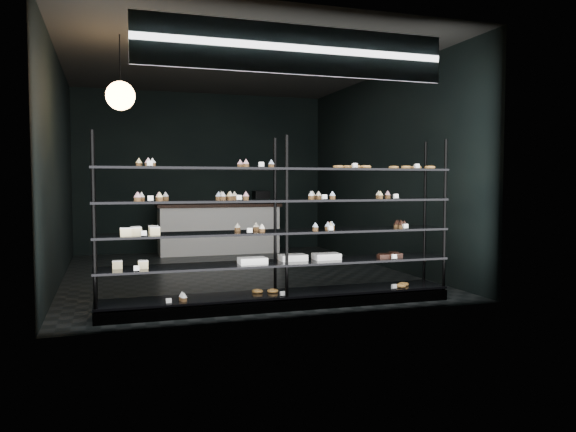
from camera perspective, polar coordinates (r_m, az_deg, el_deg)
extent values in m
cube|color=black|center=(8.73, -5.36, -5.79)|extent=(5.00, 6.00, 0.01)
cube|color=black|center=(8.80, -5.48, 15.17)|extent=(5.00, 6.00, 0.01)
cube|color=black|center=(11.57, -8.65, 4.38)|extent=(5.00, 0.01, 3.20)
cube|color=black|center=(5.73, 1.12, 5.41)|extent=(5.00, 0.01, 3.20)
cube|color=black|center=(8.44, -22.29, 4.52)|extent=(0.01, 6.00, 3.20)
cube|color=black|center=(9.48, 9.54, 4.58)|extent=(0.01, 6.00, 3.20)
cube|color=black|center=(6.38, -0.74, -8.70)|extent=(4.00, 0.50, 0.12)
cylinder|color=black|center=(5.76, -19.14, -0.91)|extent=(0.04, 0.04, 1.85)
cylinder|color=black|center=(6.20, -19.05, -0.61)|extent=(0.04, 0.04, 1.85)
cylinder|color=black|center=(6.05, -0.13, -0.52)|extent=(0.04, 0.04, 1.85)
cylinder|color=black|center=(6.47, -1.32, -0.27)|extent=(0.04, 0.04, 1.85)
cylinder|color=black|center=(6.91, 15.63, -0.16)|extent=(0.04, 0.04, 1.85)
cylinder|color=black|center=(7.28, 13.72, 0.05)|extent=(0.04, 0.04, 1.85)
cube|color=black|center=(6.37, -0.74, -7.91)|extent=(4.00, 0.50, 0.03)
cube|color=black|center=(6.31, -0.74, -4.79)|extent=(4.00, 0.50, 0.02)
cube|color=black|center=(6.27, -0.74, -1.62)|extent=(4.00, 0.50, 0.02)
cube|color=black|center=(6.24, -0.74, 1.58)|extent=(4.00, 0.50, 0.02)
cube|color=black|center=(6.24, -0.75, 4.79)|extent=(4.00, 0.50, 0.02)
cube|color=white|center=(5.80, -13.57, 5.17)|extent=(0.06, 0.04, 0.06)
cube|color=white|center=(6.00, -2.59, 5.20)|extent=(0.06, 0.04, 0.06)
cube|color=white|center=(6.39, 7.20, 5.07)|extent=(0.05, 0.04, 0.06)
cube|color=white|center=(6.75, 13.15, 4.92)|extent=(0.06, 0.04, 0.06)
cube|color=white|center=(5.80, -13.76, 1.71)|extent=(0.06, 0.04, 0.06)
cube|color=white|center=(5.93, -5.05, 1.83)|extent=(0.05, 0.04, 0.06)
cube|color=white|center=(6.24, 4.09, 1.91)|extent=(0.06, 0.04, 0.06)
cube|color=white|center=(6.60, 10.90, 1.94)|extent=(0.06, 0.04, 0.06)
cube|color=white|center=(5.82, -14.29, -1.75)|extent=(0.06, 0.04, 0.06)
cube|color=white|center=(5.98, -3.93, -1.51)|extent=(0.06, 0.04, 0.06)
cube|color=white|center=(6.27, 4.23, -1.29)|extent=(0.05, 0.04, 0.06)
cube|color=white|center=(6.69, 11.97, -1.05)|extent=(0.06, 0.04, 0.06)
cube|color=white|center=(5.85, -15.38, -5.19)|extent=(0.06, 0.04, 0.06)
cube|color=white|center=(6.65, 10.73, -4.10)|extent=(0.06, 0.04, 0.06)
cube|color=white|center=(5.94, -12.10, -8.45)|extent=(0.06, 0.04, 0.06)
cube|color=white|center=(6.17, -0.71, -7.91)|extent=(0.05, 0.04, 0.06)
cube|color=white|center=(6.72, 10.90, -7.04)|extent=(0.06, 0.04, 0.06)
cube|color=#0B1C3A|center=(5.96, 0.87, 16.51)|extent=(3.20, 0.04, 0.45)
cube|color=white|center=(5.94, 0.94, 16.55)|extent=(3.30, 0.02, 0.50)
cylinder|color=black|center=(7.31, -16.73, 15.13)|extent=(0.01, 0.01, 0.56)
sphere|color=#FFA859|center=(7.23, -16.66, 11.62)|extent=(0.35, 0.35, 0.35)
cube|color=silver|center=(11.15, -7.03, -1.44)|extent=(2.32, 0.60, 0.92)
cube|color=black|center=(11.12, -7.05, 1.08)|extent=(2.42, 0.65, 0.06)
cube|color=black|center=(11.31, -2.76, 1.93)|extent=(0.30, 0.30, 0.25)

